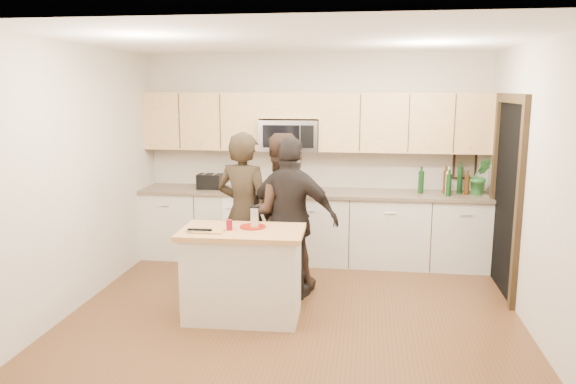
# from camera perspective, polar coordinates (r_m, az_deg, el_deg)

# --- Properties ---
(floor) EXTENTS (4.50, 4.50, 0.00)m
(floor) POSITION_cam_1_polar(r_m,az_deg,el_deg) (5.94, 0.74, -11.83)
(floor) COLOR brown
(floor) RESTS_ON ground
(room_shell) EXTENTS (4.52, 4.02, 2.71)m
(room_shell) POSITION_cam_1_polar(r_m,az_deg,el_deg) (5.51, 0.78, 5.03)
(room_shell) COLOR #BCB1A0
(room_shell) RESTS_ON ground
(back_cabinetry) EXTENTS (4.50, 0.66, 0.94)m
(back_cabinetry) POSITION_cam_1_polar(r_m,az_deg,el_deg) (7.39, 2.42, -3.46)
(back_cabinetry) COLOR beige
(back_cabinetry) RESTS_ON ground
(upper_cabinetry) EXTENTS (4.50, 0.33, 0.75)m
(upper_cabinetry) POSITION_cam_1_polar(r_m,az_deg,el_deg) (7.32, 2.88, 7.28)
(upper_cabinetry) COLOR tan
(upper_cabinetry) RESTS_ON ground
(microwave) EXTENTS (0.76, 0.41, 0.40)m
(microwave) POSITION_cam_1_polar(r_m,az_deg,el_deg) (7.34, 0.15, 5.79)
(microwave) COLOR silver
(microwave) RESTS_ON ground
(doorway) EXTENTS (0.06, 1.25, 2.20)m
(doorway) POSITION_cam_1_polar(r_m,az_deg,el_deg) (6.62, 21.34, 0.24)
(doorway) COLOR black
(doorway) RESTS_ON ground
(framed_picture) EXTENTS (0.30, 0.03, 0.38)m
(framed_picture) POSITION_cam_1_polar(r_m,az_deg,el_deg) (7.60, 17.51, 2.66)
(framed_picture) COLOR black
(framed_picture) RESTS_ON ground
(dish_towel) EXTENTS (0.34, 0.60, 0.48)m
(dish_towel) POSITION_cam_1_polar(r_m,az_deg,el_deg) (7.29, -5.16, -1.04)
(dish_towel) COLOR white
(dish_towel) RESTS_ON ground
(island) EXTENTS (1.22, 0.74, 0.90)m
(island) POSITION_cam_1_polar(r_m,az_deg,el_deg) (5.62, -4.62, -8.23)
(island) COLOR beige
(island) RESTS_ON ground
(red_plate) EXTENTS (0.26, 0.26, 0.02)m
(red_plate) POSITION_cam_1_polar(r_m,az_deg,el_deg) (5.56, -3.60, -3.54)
(red_plate) COLOR maroon
(red_plate) RESTS_ON island
(box_grater) EXTENTS (0.09, 0.05, 0.21)m
(box_grater) POSITION_cam_1_polar(r_m,az_deg,el_deg) (5.49, -3.39, -2.49)
(box_grater) COLOR silver
(box_grater) RESTS_ON red_plate
(drink_glass) EXTENTS (0.06, 0.06, 0.10)m
(drink_glass) POSITION_cam_1_polar(r_m,az_deg,el_deg) (5.47, -5.99, -3.35)
(drink_glass) COLOR maroon
(drink_glass) RESTS_ON island
(cutting_board) EXTENTS (0.29, 0.17, 0.02)m
(cutting_board) POSITION_cam_1_polar(r_m,az_deg,el_deg) (5.43, -8.08, -3.98)
(cutting_board) COLOR tan
(cutting_board) RESTS_ON island
(tongs) EXTENTS (0.24, 0.04, 0.02)m
(tongs) POSITION_cam_1_polar(r_m,az_deg,el_deg) (5.43, -8.95, -3.80)
(tongs) COLOR black
(tongs) RESTS_ON cutting_board
(knife) EXTENTS (0.22, 0.03, 0.01)m
(knife) POSITION_cam_1_polar(r_m,az_deg,el_deg) (5.40, -9.26, -3.97)
(knife) COLOR silver
(knife) RESTS_ON cutting_board
(toaster) EXTENTS (0.31, 0.23, 0.20)m
(toaster) POSITION_cam_1_polar(r_m,az_deg,el_deg) (7.51, -7.94, 1.08)
(toaster) COLOR black
(toaster) RESTS_ON back_cabinetry
(bottle_cluster) EXTENTS (0.63, 0.28, 0.40)m
(bottle_cluster) POSITION_cam_1_polar(r_m,az_deg,el_deg) (7.31, 15.91, 1.14)
(bottle_cluster) COLOR black
(bottle_cluster) RESTS_ON back_cabinetry
(orchid) EXTENTS (0.28, 0.23, 0.47)m
(orchid) POSITION_cam_1_polar(r_m,az_deg,el_deg) (7.38, 18.93, 1.52)
(orchid) COLOR #2A692C
(orchid) RESTS_ON back_cabinetry
(woman_left) EXTENTS (0.75, 0.60, 1.80)m
(woman_left) POSITION_cam_1_polar(r_m,az_deg,el_deg) (6.21, -4.47, -2.15)
(woman_left) COLOR black
(woman_left) RESTS_ON ground
(woman_center) EXTENTS (1.04, 0.92, 1.78)m
(woman_center) POSITION_cam_1_polar(r_m,az_deg,el_deg) (6.27, -0.87, -2.09)
(woman_center) COLOR #302018
(woman_center) RESTS_ON ground
(woman_right) EXTENTS (1.09, 0.63, 1.75)m
(woman_right) POSITION_cam_1_polar(r_m,az_deg,el_deg) (6.02, 0.39, -2.73)
(woman_right) COLOR black
(woman_right) RESTS_ON ground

